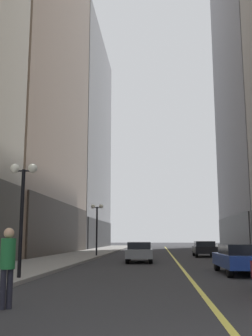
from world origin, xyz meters
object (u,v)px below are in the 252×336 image
(pedestrian_in_green_parka, at_px, (8,261))
(street_lamp_left_near, at_px, (23,194))
(car_blue, at_px, (241,258))
(street_lamp_left_far, at_px, (97,218))
(car_grey, at_px, (139,251))
(car_black, at_px, (204,248))

(pedestrian_in_green_parka, distance_m, street_lamp_left_near, 6.20)
(street_lamp_left_near, bearing_deg, car_blue, 23.28)
(pedestrian_in_green_parka, bearing_deg, street_lamp_left_far, 93.95)
(pedestrian_in_green_parka, height_order, street_lamp_left_far, street_lamp_left_far)
(car_grey, xyz_separation_m, street_lamp_left_near, (-3.88, -12.28, 2.54))
(street_lamp_left_far, bearing_deg, street_lamp_left_near, -90.00)
(street_lamp_left_far, bearing_deg, car_black, 10.59)
(car_blue, bearing_deg, car_black, 89.14)
(car_blue, xyz_separation_m, street_lamp_left_near, (-8.86, -3.81, 2.54))
(car_black, bearing_deg, car_blue, -90.86)
(street_lamp_left_near, bearing_deg, street_lamp_left_far, 90.00)
(pedestrian_in_green_parka, relative_size, street_lamp_left_far, 0.41)
(car_grey, bearing_deg, car_blue, -59.51)
(car_blue, distance_m, pedestrian_in_green_parka, 11.82)
(car_black, relative_size, street_lamp_left_far, 0.97)
(car_blue, distance_m, car_grey, 9.83)
(street_lamp_left_near, relative_size, street_lamp_left_far, 1.00)
(car_blue, relative_size, street_lamp_left_far, 1.08)
(car_blue, relative_size, car_black, 1.12)
(car_blue, bearing_deg, street_lamp_left_near, -156.72)
(car_black, xyz_separation_m, street_lamp_left_near, (-9.11, -20.36, 2.54))
(car_blue, bearing_deg, pedestrian_in_green_parka, -127.50)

